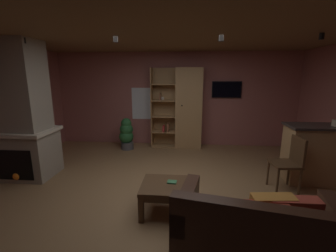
% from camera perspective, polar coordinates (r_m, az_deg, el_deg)
% --- Properties ---
extents(floor, '(6.47, 5.63, 0.02)m').
position_cam_1_polar(floor, '(3.88, -0.51, -16.81)').
color(floor, olive).
rests_on(floor, ground).
extents(wall_back, '(6.59, 0.06, 2.51)m').
position_cam_1_polar(wall_back, '(6.25, 1.87, 6.68)').
color(wall_back, '#9E5B56').
rests_on(wall_back, ground).
extents(ceiling, '(6.47, 5.63, 0.02)m').
position_cam_1_polar(ceiling, '(3.44, -0.60, 23.09)').
color(ceiling, brown).
extents(window_pane_back, '(0.65, 0.01, 0.87)m').
position_cam_1_polar(window_pane_back, '(6.34, -6.17, 5.62)').
color(window_pane_back, white).
extents(stone_fireplace, '(1.02, 0.82, 2.51)m').
position_cam_1_polar(stone_fireplace, '(4.95, -32.69, 1.72)').
color(stone_fireplace, gray).
rests_on(stone_fireplace, ground).
extents(bookshelf_cabinet, '(1.33, 0.41, 2.10)m').
position_cam_1_polar(bookshelf_cabinet, '(6.00, 4.37, 4.31)').
color(bookshelf_cabinet, '#A87F51').
rests_on(bookshelf_cabinet, ground).
extents(kitchen_bar_counter, '(1.38, 0.57, 1.05)m').
position_cam_1_polar(kitchen_bar_counter, '(4.94, 34.76, -5.80)').
color(kitchen_bar_counter, '#A87F51').
rests_on(kitchen_bar_counter, ground).
extents(leather_couch, '(1.74, 1.18, 0.84)m').
position_cam_1_polar(leather_couch, '(2.69, 21.42, -24.40)').
color(leather_couch, '#382116').
rests_on(leather_couch, ground).
extents(coffee_table, '(0.70, 0.63, 0.42)m').
position_cam_1_polar(coffee_table, '(3.29, -0.39, -15.70)').
color(coffee_table, '#4C331E').
rests_on(coffee_table, ground).
extents(table_book_0, '(0.14, 0.11, 0.02)m').
position_cam_1_polar(table_book_0, '(3.29, 1.01, -13.89)').
color(table_book_0, '#387247').
rests_on(table_book_0, coffee_table).
extents(dining_chair, '(0.45, 0.45, 0.92)m').
position_cam_1_polar(dining_chair, '(4.29, 28.38, -7.54)').
color(dining_chair, '#4C331E').
rests_on(dining_chair, ground).
extents(potted_floor_plant, '(0.38, 0.37, 0.82)m').
position_cam_1_polar(potted_floor_plant, '(6.03, -10.41, -1.92)').
color(potted_floor_plant, '#4C4C51').
rests_on(potted_floor_plant, ground).
extents(wall_mounted_tv, '(0.76, 0.06, 0.43)m').
position_cam_1_polar(wall_mounted_tv, '(6.25, 14.51, 8.86)').
color(wall_mounted_tv, black).
extents(track_light_spot_0, '(0.07, 0.07, 0.09)m').
position_cam_1_polar(track_light_spot_0, '(4.51, -32.57, 17.66)').
color(track_light_spot_0, black).
extents(track_light_spot_1, '(0.07, 0.07, 0.09)m').
position_cam_1_polar(track_light_spot_1, '(3.84, -13.05, 20.47)').
color(track_light_spot_1, black).
extents(track_light_spot_2, '(0.07, 0.07, 0.09)m').
position_cam_1_polar(track_light_spot_2, '(3.73, 13.25, 20.71)').
color(track_light_spot_2, black).
extents(track_light_spot_3, '(0.07, 0.07, 0.09)m').
position_cam_1_polar(track_light_spot_3, '(4.12, 34.21, 18.15)').
color(track_light_spot_3, black).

